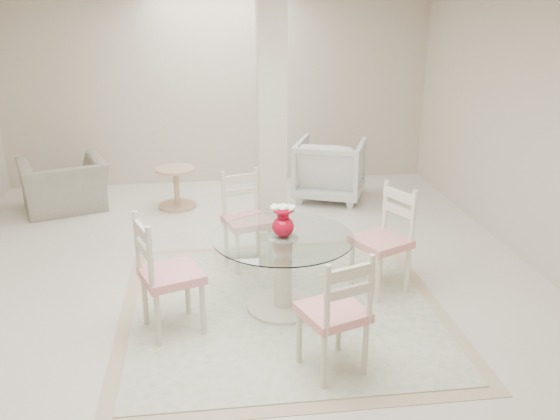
{
  "coord_description": "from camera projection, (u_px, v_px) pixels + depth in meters",
  "views": [
    {
      "loc": [
        -0.21,
        -4.94,
        2.57
      ],
      "look_at": [
        0.4,
        -0.21,
        0.85
      ],
      "focal_mm": 38.0,
      "sensor_mm": 36.0,
      "label": 1
    }
  ],
  "objects": [
    {
      "name": "ground",
      "position": [
        235.0,
        290.0,
        5.5
      ],
      "size": [
        7.0,
        7.0,
        0.0
      ],
      "primitive_type": "plane",
      "color": "white",
      "rests_on": "ground"
    },
    {
      "name": "room_shell",
      "position": [
        229.0,
        89.0,
        4.87
      ],
      "size": [
        6.02,
        7.02,
        2.71
      ],
      "color": "beige",
      "rests_on": "ground"
    },
    {
      "name": "column",
      "position": [
        272.0,
        118.0,
        6.32
      ],
      "size": [
        0.3,
        0.3,
        2.7
      ],
      "primitive_type": "cube",
      "color": "beige",
      "rests_on": "ground"
    },
    {
      "name": "area_rug",
      "position": [
        283.0,
        308.0,
        5.17
      ],
      "size": [
        2.8,
        2.8,
        0.02
      ],
      "color": "tan",
      "rests_on": "ground"
    },
    {
      "name": "dining_table",
      "position": [
        283.0,
        273.0,
        5.05
      ],
      "size": [
        1.19,
        1.19,
        0.69
      ],
      "rotation": [
        0.0,
        0.0,
        0.25
      ],
      "color": "beige",
      "rests_on": "ground"
    },
    {
      "name": "red_vase",
      "position": [
        283.0,
        221.0,
        4.9
      ],
      "size": [
        0.21,
        0.18,
        0.28
      ],
      "color": "#AB051B",
      "rests_on": "dining_table"
    },
    {
      "name": "dining_chair_east",
      "position": [
        387.0,
        232.0,
        5.34
      ],
      "size": [
        0.58,
        0.58,
        1.09
      ],
      "rotation": [
        0.0,
        0.0,
        -1.12
      ],
      "color": "#F3E7C8",
      "rests_on": "ground"
    },
    {
      "name": "dining_chair_north",
      "position": [
        245.0,
        212.0,
        5.87
      ],
      "size": [
        0.53,
        0.53,
        1.06
      ],
      "rotation": [
        0.0,
        0.0,
        0.29
      ],
      "color": "beige",
      "rests_on": "ground"
    },
    {
      "name": "dining_chair_west",
      "position": [
        162.0,
        267.0,
        4.61
      ],
      "size": [
        0.57,
        0.57,
        1.11
      ],
      "rotation": [
        0.0,
        0.0,
        1.92
      ],
      "color": "beige",
      "rests_on": "ground"
    },
    {
      "name": "dining_chair_south",
      "position": [
        338.0,
        306.0,
        4.09
      ],
      "size": [
        0.54,
        0.54,
        1.05
      ],
      "rotation": [
        0.0,
        0.0,
        3.5
      ],
      "color": "beige",
      "rests_on": "ground"
    },
    {
      "name": "recliner_taupe",
      "position": [
        64.0,
        185.0,
        7.48
      ],
      "size": [
        1.24,
        1.16,
        0.65
      ],
      "primitive_type": "imported",
      "rotation": [
        0.0,
        0.0,
        3.49
      ],
      "color": "gray",
      "rests_on": "ground"
    },
    {
      "name": "armchair_white",
      "position": [
        330.0,
        169.0,
        7.89
      ],
      "size": [
        1.13,
        1.14,
        0.81
      ],
      "primitive_type": "imported",
      "rotation": [
        0.0,
        0.0,
        2.76
      ],
      "color": "silver",
      "rests_on": "ground"
    },
    {
      "name": "side_table",
      "position": [
        177.0,
        189.0,
        7.59
      ],
      "size": [
        0.5,
        0.5,
        0.52
      ],
      "color": "tan",
      "rests_on": "ground"
    }
  ]
}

